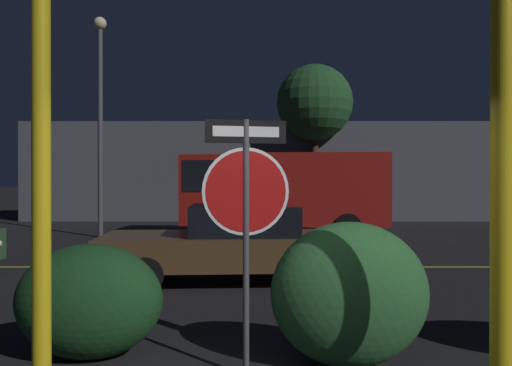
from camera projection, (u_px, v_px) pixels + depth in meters
name	position (u px, v px, depth m)	size (l,w,h in m)	color
road_center_stripe	(267.00, 267.00, 10.71)	(35.72, 0.12, 0.01)	gold
stop_sign	(246.00, 195.00, 4.74)	(0.83, 0.17, 2.45)	#4C4C51
yellow_pole_left	(41.00, 221.00, 3.45)	(0.13, 0.13, 3.17)	yellow
yellow_pole_right	(502.00, 204.00, 3.68)	(0.16, 0.16, 3.38)	yellow
hedge_bush_1	(89.00, 301.00, 5.24)	(1.54, 1.01, 1.20)	#19421E
hedge_bush_2	(349.00, 294.00, 5.00)	(1.59, 0.96, 1.45)	#2D6633
passing_car_2	(238.00, 243.00, 9.21)	(5.04, 2.16, 1.41)	brown
delivery_truck	(278.00, 188.00, 16.71)	(6.86, 2.80, 2.74)	maroon
street_lamp	(100.00, 101.00, 16.24)	(0.42, 0.42, 7.19)	#4C4C51
tree_0	(315.00, 103.00, 22.06)	(3.37, 3.37, 6.98)	#422D1E
building_backdrop	(300.00, 172.00, 24.44)	(25.80, 3.92, 4.53)	#4C4C56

